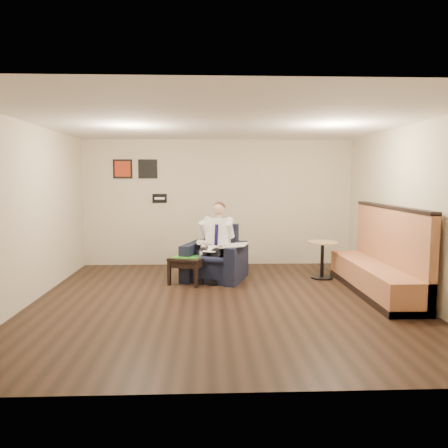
{
  "coord_description": "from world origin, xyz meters",
  "views": [
    {
      "loc": [
        -0.25,
        -6.77,
        1.94
      ],
      "look_at": [
        0.06,
        1.2,
        1.11
      ],
      "focal_mm": 35.0,
      "sensor_mm": 36.0,
      "label": 1
    }
  ],
  "objects_px": {
    "green_folder": "(187,257)",
    "smartphone": "(196,255)",
    "coffee_mug": "(202,254)",
    "banquette": "(375,250)",
    "side_table": "(189,270)",
    "cafe_table": "(322,260)",
    "armchair": "(215,253)",
    "seated_man": "(213,244)"
  },
  "relations": [
    {
      "from": "armchair",
      "to": "smartphone",
      "type": "xyz_separation_m",
      "value": [
        -0.36,
        -0.16,
        -0.01
      ]
    },
    {
      "from": "coffee_mug",
      "to": "seated_man",
      "type": "bearing_deg",
      "value": 32.1
    },
    {
      "from": "side_table",
      "to": "green_folder",
      "type": "xyz_separation_m",
      "value": [
        -0.04,
        -0.01,
        0.26
      ]
    },
    {
      "from": "armchair",
      "to": "side_table",
      "type": "relative_size",
      "value": 1.76
    },
    {
      "from": "smartphone",
      "to": "green_folder",
      "type": "bearing_deg",
      "value": -103.96
    },
    {
      "from": "armchair",
      "to": "smartphone",
      "type": "distance_m",
      "value": 0.4
    },
    {
      "from": "green_folder",
      "to": "smartphone",
      "type": "distance_m",
      "value": 0.22
    },
    {
      "from": "coffee_mug",
      "to": "side_table",
      "type": "bearing_deg",
      "value": -169.82
    },
    {
      "from": "side_table",
      "to": "smartphone",
      "type": "bearing_deg",
      "value": 49.14
    },
    {
      "from": "green_folder",
      "to": "cafe_table",
      "type": "distance_m",
      "value": 2.64
    },
    {
      "from": "green_folder",
      "to": "banquette",
      "type": "xyz_separation_m",
      "value": [
        3.21,
        -0.78,
        0.23
      ]
    },
    {
      "from": "green_folder",
      "to": "cafe_table",
      "type": "relative_size",
      "value": 0.69
    },
    {
      "from": "coffee_mug",
      "to": "smartphone",
      "type": "xyz_separation_m",
      "value": [
        -0.11,
        0.1,
        -0.05
      ]
    },
    {
      "from": "green_folder",
      "to": "banquette",
      "type": "bearing_deg",
      "value": -13.68
    },
    {
      "from": "side_table",
      "to": "cafe_table",
      "type": "distance_m",
      "value": 2.6
    },
    {
      "from": "seated_man",
      "to": "coffee_mug",
      "type": "distance_m",
      "value": 0.29
    },
    {
      "from": "side_table",
      "to": "coffee_mug",
      "type": "xyz_separation_m",
      "value": [
        0.24,
        0.04,
        0.3
      ]
    },
    {
      "from": "smartphone",
      "to": "armchair",
      "type": "bearing_deg",
      "value": 57.15
    },
    {
      "from": "armchair",
      "to": "green_folder",
      "type": "xyz_separation_m",
      "value": [
        -0.53,
        -0.31,
        -0.01
      ]
    },
    {
      "from": "coffee_mug",
      "to": "green_folder",
      "type": "bearing_deg",
      "value": -169.82
    },
    {
      "from": "smartphone",
      "to": "cafe_table",
      "type": "xyz_separation_m",
      "value": [
        2.45,
        0.18,
        -0.14
      ]
    },
    {
      "from": "side_table",
      "to": "green_folder",
      "type": "relative_size",
      "value": 1.22
    },
    {
      "from": "seated_man",
      "to": "coffee_mug",
      "type": "bearing_deg",
      "value": -129.03
    },
    {
      "from": "armchair",
      "to": "banquette",
      "type": "xyz_separation_m",
      "value": [
        2.69,
        -1.09,
        0.21
      ]
    },
    {
      "from": "cafe_table",
      "to": "seated_man",
      "type": "bearing_deg",
      "value": -176.12
    },
    {
      "from": "armchair",
      "to": "cafe_table",
      "type": "distance_m",
      "value": 2.1
    },
    {
      "from": "side_table",
      "to": "green_folder",
      "type": "bearing_deg",
      "value": -169.82
    },
    {
      "from": "cafe_table",
      "to": "side_table",
      "type": "bearing_deg",
      "value": -172.99
    },
    {
      "from": "green_folder",
      "to": "coffee_mug",
      "type": "relative_size",
      "value": 4.74
    },
    {
      "from": "green_folder",
      "to": "smartphone",
      "type": "bearing_deg",
      "value": 42.53
    },
    {
      "from": "coffee_mug",
      "to": "banquette",
      "type": "xyz_separation_m",
      "value": [
        2.94,
        -0.83,
        0.18
      ]
    },
    {
      "from": "armchair",
      "to": "seated_man",
      "type": "relative_size",
      "value": 0.75
    },
    {
      "from": "smartphone",
      "to": "banquette",
      "type": "xyz_separation_m",
      "value": [
        3.05,
        -0.93,
        0.23
      ]
    },
    {
      "from": "side_table",
      "to": "cafe_table",
      "type": "relative_size",
      "value": 0.84
    },
    {
      "from": "banquette",
      "to": "cafe_table",
      "type": "relative_size",
      "value": 3.95
    },
    {
      "from": "cafe_table",
      "to": "coffee_mug",
      "type": "bearing_deg",
      "value": -173.31
    },
    {
      "from": "seated_man",
      "to": "smartphone",
      "type": "distance_m",
      "value": 0.38
    },
    {
      "from": "seated_man",
      "to": "side_table",
      "type": "relative_size",
      "value": 2.33
    },
    {
      "from": "seated_man",
      "to": "smartphone",
      "type": "xyz_separation_m",
      "value": [
        -0.32,
        -0.03,
        -0.21
      ]
    },
    {
      "from": "armchair",
      "to": "side_table",
      "type": "bearing_deg",
      "value": -129.46
    },
    {
      "from": "green_folder",
      "to": "cafe_table",
      "type": "height_order",
      "value": "cafe_table"
    },
    {
      "from": "armchair",
      "to": "cafe_table",
      "type": "height_order",
      "value": "armchair"
    }
  ]
}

